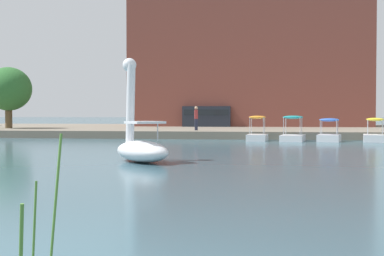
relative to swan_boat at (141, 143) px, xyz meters
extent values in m
cube|color=slate|center=(1.33, 28.29, -0.39)|extent=(123.70, 24.83, 0.51)
ellipsoid|color=white|center=(0.07, -0.08, -0.28)|extent=(2.90, 3.14, 0.73)
cylinder|color=white|center=(-0.53, 0.65, 1.35)|extent=(0.52, 0.55, 2.83)
sphere|color=white|center=(-0.58, 0.72, 2.76)|extent=(0.70, 0.70, 0.49)
cone|color=yellow|center=(-0.70, 0.87, 2.76)|extent=(0.40, 0.41, 0.27)
cube|color=white|center=(0.22, -0.27, 0.72)|extent=(1.51, 1.51, 0.08)
cylinder|color=silver|center=(0.59, 0.03, 0.40)|extent=(0.04, 0.04, 0.63)
cylinder|color=silver|center=(-0.16, -0.57, 0.40)|extent=(0.04, 0.04, 0.63)
cube|color=white|center=(3.77, 14.53, -0.44)|extent=(1.36, 1.97, 0.40)
ellipsoid|color=orange|center=(3.77, 14.53, 0.81)|extent=(1.12, 1.03, 0.20)
cylinder|color=#B7B7BF|center=(3.40, 14.94, 0.28)|extent=(0.04, 0.04, 1.05)
cylinder|color=#B7B7BF|center=(4.22, 14.86, 0.28)|extent=(0.04, 0.04, 1.05)
cylinder|color=#B7B7BF|center=(3.32, 14.20, 0.28)|extent=(0.04, 0.04, 1.05)
cylinder|color=#B7B7BF|center=(4.14, 14.12, 0.28)|extent=(0.04, 0.04, 1.05)
cube|color=white|center=(5.91, 14.47, -0.46)|extent=(1.69, 2.42, 0.38)
ellipsoid|color=teal|center=(5.91, 14.47, 0.82)|extent=(1.42, 1.43, 0.20)
cylinder|color=#B7B7BF|center=(5.52, 15.04, 0.28)|extent=(0.04, 0.04, 1.08)
cylinder|color=#B7B7BF|center=(6.48, 14.87, 0.28)|extent=(0.04, 0.04, 1.08)
cylinder|color=#B7B7BF|center=(5.35, 14.07, 0.28)|extent=(0.04, 0.04, 1.08)
cylinder|color=#B7B7BF|center=(6.31, 13.90, 0.28)|extent=(0.04, 0.04, 1.08)
cube|color=white|center=(8.05, 14.35, -0.43)|extent=(1.65, 2.18, 0.42)
ellipsoid|color=blue|center=(8.05, 14.35, 0.66)|extent=(1.38, 1.30, 0.20)
cylinder|color=#B7B7BF|center=(7.68, 14.87, 0.22)|extent=(0.04, 0.04, 0.88)
cylinder|color=#B7B7BF|center=(8.60, 14.67, 0.22)|extent=(0.04, 0.04, 0.88)
cylinder|color=#B7B7BF|center=(7.50, 14.02, 0.22)|extent=(0.04, 0.04, 0.88)
cylinder|color=#B7B7BF|center=(8.42, 13.82, 0.22)|extent=(0.04, 0.04, 0.88)
cube|color=white|center=(10.72, 14.43, -0.43)|extent=(1.65, 2.31, 0.44)
ellipsoid|color=yellow|center=(10.72, 14.43, 0.69)|extent=(1.22, 1.34, 0.20)
cylinder|color=#B7B7BF|center=(10.39, 14.96, 0.24)|extent=(0.04, 0.04, 0.89)
cylinder|color=#B7B7BF|center=(11.21, 14.82, 0.24)|extent=(0.04, 0.04, 0.89)
cylinder|color=#B7B7BF|center=(10.23, 14.03, 0.24)|extent=(0.04, 0.04, 0.89)
cylinder|color=#B7B7BF|center=(11.05, 13.89, 0.24)|extent=(0.04, 0.04, 0.89)
cylinder|color=brown|center=(-16.40, 21.77, 1.16)|extent=(0.56, 0.56, 2.59)
ellipsoid|color=#2D662D|center=(-16.40, 21.77, 3.05)|extent=(5.67, 5.71, 3.52)
cube|color=#23283D|center=(-0.56, 18.42, 0.27)|extent=(0.24, 0.24, 0.81)
cube|color=#A53333|center=(-0.56, 18.42, 1.00)|extent=(0.27, 0.27, 0.65)
sphere|color=tan|center=(-0.56, 18.42, 1.44)|extent=(0.23, 0.23, 0.23)
cube|color=#1E232D|center=(-1.04, 29.41, 0.80)|extent=(4.40, 1.89, 1.86)
cube|color=black|center=(-1.04, 29.41, 1.17)|extent=(4.05, 1.92, 0.52)
cube|color=brown|center=(2.64, 33.46, 7.03)|extent=(22.47, 9.04, 14.33)
cylinder|color=#4C7F33|center=(2.19, -13.04, -0.20)|extent=(0.10, 0.11, 0.88)
cylinder|color=#4C7F33|center=(2.13, -12.17, 0.08)|extent=(0.10, 0.17, 1.44)
cylinder|color=#4C7F33|center=(2.25, -12.93, -0.12)|extent=(0.04, 0.10, 1.05)
camera|label=1|loc=(4.25, -17.11, 0.99)|focal=47.75mm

